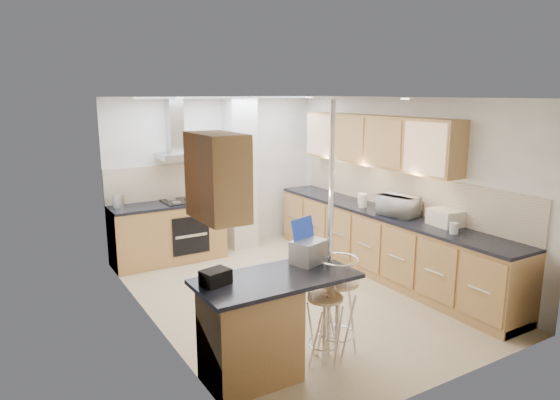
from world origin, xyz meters
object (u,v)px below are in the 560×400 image
laptop (309,252)px  bread_bin (445,218)px  microwave (399,206)px  bar_stool_end (338,307)px  bar_stool_near (325,320)px

laptop → bread_bin: 2.32m
microwave → bread_bin: (0.15, -0.67, -0.04)m
microwave → laptop: microwave is taller
bar_stool_end → bread_bin: size_ratio=2.65×
bar_stool_end → bread_bin: bread_bin is taller
microwave → bar_stool_end: 2.36m
laptop → bar_stool_end: laptop is taller
microwave → bar_stool_near: bearing=109.6°
laptop → bread_bin: laptop is taller
microwave → bread_bin: bearing=-178.2°
bar_stool_near → laptop: bearing=117.2°
laptop → bread_bin: size_ratio=0.85×
laptop → bar_stool_near: bearing=-104.7°
bread_bin → bar_stool_near: bearing=-161.0°
microwave → laptop: size_ratio=1.57×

